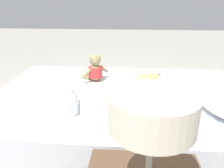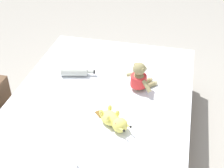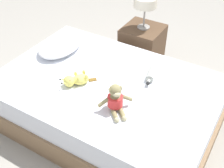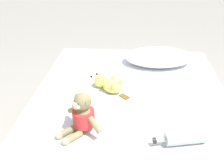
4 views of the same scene
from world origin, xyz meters
name	(u,v)px [view 1 (image 1 of 4)]	position (x,y,z in m)	size (l,w,h in m)	color
ground_plane	(121,144)	(0.00, 0.00, 0.00)	(16.00, 16.00, 0.00)	#9E998E
bed	(121,120)	(0.00, 0.00, 0.23)	(1.36, 2.00, 0.47)	#846647
plush_monkey	(95,70)	(-0.26, -0.25, 0.56)	(0.26, 0.26, 0.24)	#8E8456
plush_yellow_creature	(148,80)	(-0.17, 0.21, 0.51)	(0.29, 0.25, 0.10)	#EAE066
glass_bottle	(72,103)	(0.28, -0.31, 0.50)	(0.28, 0.12, 0.07)	#B7BCB2
bedside_lamp	(152,116)	(0.98, 0.12, 0.81)	(0.25, 0.25, 0.35)	gray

